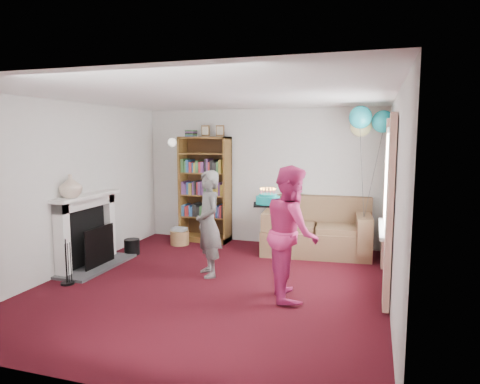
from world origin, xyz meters
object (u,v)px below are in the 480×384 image
(person_magenta, at_px, (292,232))
(birthday_cake, at_px, (268,200))
(bookcase, at_px, (206,190))
(sofa, at_px, (317,232))
(person_striped, at_px, (208,224))

(person_magenta, height_order, birthday_cake, person_magenta)
(bookcase, xyz_separation_m, birthday_cake, (1.76, -2.19, 0.20))
(sofa, distance_m, person_magenta, 2.23)
(birthday_cake, bearing_deg, person_magenta, -31.95)
(person_magenta, relative_size, birthday_cake, 4.45)
(sofa, bearing_deg, bookcase, 169.00)
(bookcase, bearing_deg, person_striped, -66.88)
(person_striped, relative_size, person_magenta, 0.92)
(birthday_cake, bearing_deg, person_striped, 164.95)
(bookcase, height_order, birthday_cake, bookcase)
(bookcase, relative_size, person_magenta, 1.34)
(person_striped, bearing_deg, sofa, 104.25)
(person_striped, distance_m, person_magenta, 1.37)
(person_striped, bearing_deg, bookcase, 165.04)
(person_magenta, bearing_deg, birthday_cake, 39.10)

